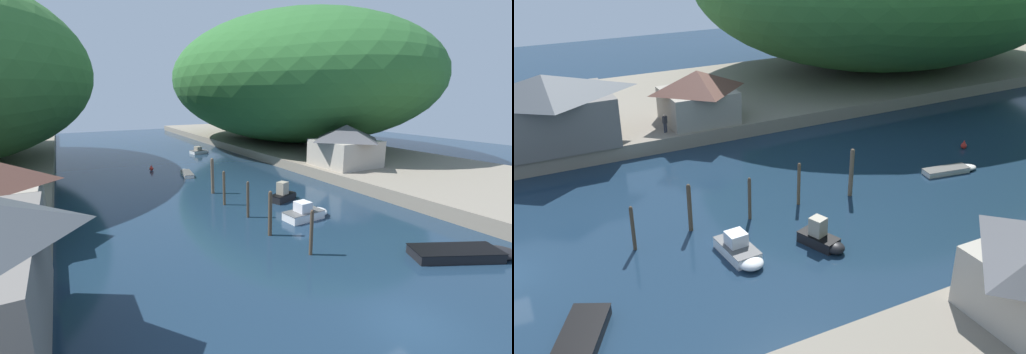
% 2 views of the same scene
% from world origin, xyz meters
% --- Properties ---
extents(water_surface, '(130.00, 130.00, 0.00)m').
position_xyz_m(water_surface, '(0.00, 30.00, 0.00)').
color(water_surface, '#192D42').
rests_on(water_surface, ground).
extents(right_bank, '(22.00, 120.00, 1.26)m').
position_xyz_m(right_bank, '(24.47, 30.00, 0.63)').
color(right_bank, gray).
rests_on(right_bank, ground).
extents(hillside_right, '(40.57, 56.79, 22.40)m').
position_xyz_m(hillside_right, '(25.57, 46.31, 12.46)').
color(hillside_right, '#2D662D').
rests_on(hillside_right, right_bank).
extents(right_bank_cottage, '(7.19, 6.99, 4.99)m').
position_xyz_m(right_bank_cottage, '(17.67, 22.60, 3.84)').
color(right_bank_cottage, '#B2A899').
rests_on(right_bank_cottage, right_bank).
extents(boat_small_dinghy, '(6.65, 4.55, 0.62)m').
position_xyz_m(boat_small_dinghy, '(8.59, 2.46, 0.31)').
color(boat_small_dinghy, black).
rests_on(boat_small_dinghy, water_surface).
extents(boat_open_rowboat, '(3.36, 2.16, 1.85)m').
position_xyz_m(boat_open_rowboat, '(5.51, 17.73, 0.55)').
color(boat_open_rowboat, black).
rests_on(boat_open_rowboat, water_surface).
extents(boat_far_upstream, '(4.06, 1.86, 1.48)m').
position_xyz_m(boat_far_upstream, '(4.33, 12.79, 0.46)').
color(boat_far_upstream, white).
rests_on(boat_far_upstream, water_surface).
extents(boat_mid_channel, '(1.81, 4.73, 0.43)m').
position_xyz_m(boat_mid_channel, '(0.90, 32.76, 0.21)').
color(boat_mid_channel, silver).
rests_on(boat_mid_channel, water_surface).
extents(boat_white_cruiser, '(3.33, 2.23, 1.20)m').
position_xyz_m(boat_white_cruiser, '(8.09, 47.12, 0.38)').
color(boat_white_cruiser, white).
rests_on(boat_white_cruiser, water_surface).
extents(mooring_post_nearest, '(0.23, 0.23, 2.94)m').
position_xyz_m(mooring_post_nearest, '(0.51, 7.53, 1.48)').
color(mooring_post_nearest, '#4C3D2D').
rests_on(mooring_post_nearest, water_surface).
extents(mooring_post_second, '(0.28, 0.28, 3.28)m').
position_xyz_m(mooring_post_second, '(-0.09, 11.35, 1.65)').
color(mooring_post_second, '#4C3D2D').
rests_on(mooring_post_second, water_surface).
extents(mooring_post_middle, '(0.22, 0.22, 3.02)m').
position_xyz_m(mooring_post_middle, '(0.30, 15.36, 1.52)').
color(mooring_post_middle, '#4C3D2D').
rests_on(mooring_post_middle, water_surface).
extents(mooring_post_fourth, '(0.23, 0.23, 3.14)m').
position_xyz_m(mooring_post_fourth, '(-0.01, 19.29, 1.58)').
color(mooring_post_fourth, brown).
rests_on(mooring_post_fourth, water_surface).
extents(mooring_post_farthest, '(0.32, 0.32, 3.62)m').
position_xyz_m(mooring_post_farthest, '(0.53, 23.29, 1.82)').
color(mooring_post_farthest, brown).
rests_on(mooring_post_farthest, water_surface).
extents(channel_buoy_near, '(0.51, 0.51, 0.76)m').
position_xyz_m(channel_buoy_near, '(-2.36, 37.25, 0.30)').
color(channel_buoy_near, red).
rests_on(channel_buoy_near, water_surface).
extents(person_on_quay, '(0.31, 0.42, 1.69)m').
position_xyz_m(person_on_quay, '(-14.94, 14.65, 2.23)').
color(person_on_quay, '#282D3D').
rests_on(person_on_quay, left_bank).
extents(person_by_boathouse, '(0.30, 0.42, 1.69)m').
position_xyz_m(person_by_boathouse, '(-14.17, 9.84, 2.23)').
color(person_by_boathouse, '#282D3D').
rests_on(person_by_boathouse, left_bank).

